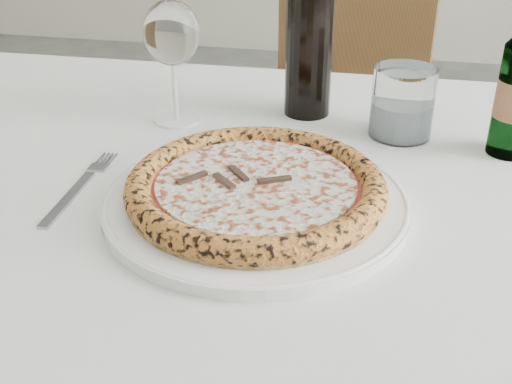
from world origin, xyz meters
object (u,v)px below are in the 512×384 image
wine_bottle (310,35)px  pizza (256,187)px  dining_table (271,229)px  tumbler (402,107)px  chair_far (340,111)px  plate (256,200)px  wine_glass (172,36)px

wine_bottle → pizza: bearing=-92.9°
dining_table → tumbler: tumbler is taller
pizza → wine_bottle: 0.32m
chair_far → tumbler: bearing=-78.4°
plate → dining_table: bearing=90.0°
plate → wine_glass: bearing=126.8°
dining_table → wine_bottle: wine_bottle is taller
plate → tumbler: 0.30m
plate → wine_glass: (-0.17, 0.23, 0.12)m
pizza → wine_glass: wine_glass is taller
plate → pizza: size_ratio=1.18×
tumbler → wine_glass: bearing=-177.2°
dining_table → chair_far: 0.81m
plate → wine_glass: 0.31m
plate → wine_bottle: size_ratio=1.23×
wine_glass → tumbler: size_ratio=1.82×
wine_bottle → wine_glass: bearing=-158.6°
chair_far → plate: 0.93m
chair_far → tumbler: (0.13, -0.65, 0.27)m
pizza → wine_bottle: wine_bottle is taller
plate → tumbler: (0.16, 0.25, 0.03)m
wine_glass → wine_bottle: bearing=21.4°
wine_glass → plate: bearing=-53.2°
wine_glass → wine_bottle: size_ratio=0.63×
tumbler → plate: bearing=-122.6°
dining_table → wine_glass: size_ratio=7.80×
dining_table → wine_bottle: 0.30m
pizza → tumbler: (0.16, 0.25, 0.02)m
chair_far → pizza: chair_far is taller
dining_table → wine_glass: 0.31m
dining_table → pizza: 0.15m
wine_glass → pizza: bearing=-53.2°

